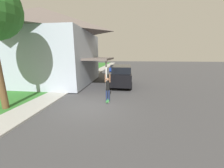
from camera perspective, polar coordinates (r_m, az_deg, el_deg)
ground_plane at (r=8.48m, az=-9.90°, el=-9.96°), size 120.00×120.00×0.00m
lawn at (r=17.29m, az=-30.04°, el=0.50°), size 10.00×80.00×0.08m
sidewalk at (r=15.07m, az=-16.53°, el=0.15°), size 1.80×80.00×0.10m
house at (r=16.96m, az=-28.47°, el=15.22°), size 13.54×9.09×8.27m
suv_parked at (r=13.66m, az=4.49°, el=4.15°), size 2.16×5.12×2.17m
car_down_street at (r=25.98m, az=1.33°, el=7.31°), size 1.94×4.24×1.31m
skateboarder at (r=9.00m, az=-1.98°, el=-1.58°), size 0.41×0.23×1.96m
skateboard at (r=9.11m, az=-1.90°, el=-7.56°), size 0.21×0.83×0.10m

